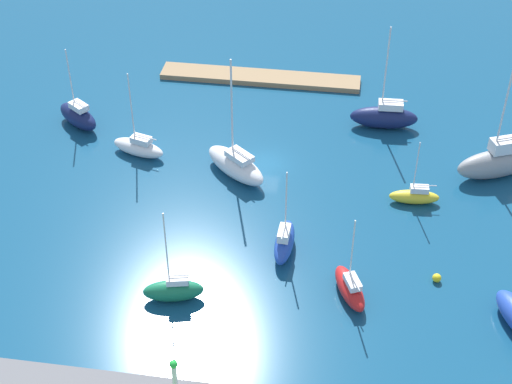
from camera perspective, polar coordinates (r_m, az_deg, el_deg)
name	(u,v)px	position (r m, az deg, el deg)	size (l,w,h in m)	color
water	(266,163)	(74.75, 0.73, 2.14)	(160.00, 160.00, 0.00)	navy
pier_dock	(260,77)	(88.22, 0.31, 8.46)	(22.53, 3.13, 0.59)	#997A56
harbor_beacon	(175,377)	(52.06, -6.03, -13.44)	(0.56, 0.56, 3.73)	silver
sailboat_white_lone_south	(236,164)	(72.51, -1.51, 2.05)	(7.24, 6.64, 12.11)	white
sailboat_green_near_pier	(174,290)	(60.59, -6.11, -7.19)	(4.93, 2.56, 8.70)	#19724C
sailboat_navy_far_north	(78,116)	(81.65, -13.01, 5.51)	(5.68, 4.90, 8.65)	#141E4C
sailboat_blue_west_end	(284,241)	(64.23, 2.11, -3.66)	(1.72, 5.26, 8.03)	#2347B2
sailboat_gray_far_south	(496,162)	(75.51, 17.30, 2.13)	(7.94, 5.10, 13.00)	gray
sailboat_yellow_inner_mooring	(415,196)	(70.90, 11.63, -0.29)	(4.59, 1.68, 6.55)	yellow
sailboat_red_lone_north	(350,288)	(60.97, 6.95, -7.03)	(3.46, 5.22, 7.52)	red
sailboat_white_outer_mooring	(139,147)	(76.30, -8.67, 3.31)	(5.77, 3.29, 8.93)	white
sailboat_navy_mid_basin	(384,116)	(80.43, 9.45, 5.53)	(6.99, 2.53, 11.22)	#141E4C
mooring_buoy_yellow	(437,278)	(63.76, 13.20, -6.20)	(0.72, 0.72, 0.72)	yellow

